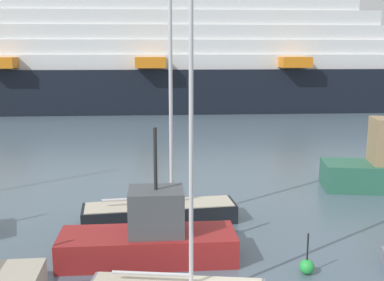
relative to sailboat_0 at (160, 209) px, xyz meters
The scene contains 4 objects.
sailboat_0 is the anchor object (origin of this frame).
fishing_boat_2 4.08m from the sailboat_0, 98.96° to the right, with size 6.93×2.53×5.26m.
channel_buoy_1 7.75m from the sailboat_0, 49.79° to the right, with size 0.55×0.55×1.57m.
cruise_ship 44.97m from the sailboat_0, 99.32° to the left, with size 101.82×20.87×19.72m.
Camera 1 is at (-3.31, -13.60, 8.14)m, focal length 43.84 mm.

